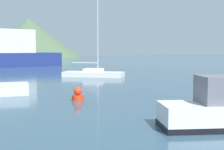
{
  "coord_description": "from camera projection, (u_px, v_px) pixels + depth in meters",
  "views": [
    {
      "loc": [
        -6.35,
        -3.1,
        2.73
      ],
      "look_at": [
        0.87,
        14.0,
        1.2
      ],
      "focal_mm": 50.0,
      "sensor_mm": 36.0,
      "label": 1
    }
  ],
  "objects": [
    {
      "name": "sailboat_inner",
      "position": [
        94.0,
        73.0,
        31.12
      ],
      "size": [
        6.06,
        5.2,
        8.58
      ],
      "rotation": [
        0.0,
        0.0,
        -0.63
      ],
      "color": "white",
      "rests_on": "ground_plane"
    },
    {
      "name": "buoy_marker",
      "position": [
        78.0,
        95.0,
        16.7
      ],
      "size": [
        0.63,
        0.63,
        0.72
      ],
      "color": "red",
      "rests_on": "ground_plane"
    },
    {
      "name": "hill_central",
      "position": [
        29.0,
        38.0,
        105.78
      ],
      "size": [
        35.56,
        35.56,
        13.12
      ],
      "color": "#4C6647",
      "rests_on": "ground_plane"
    }
  ]
}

